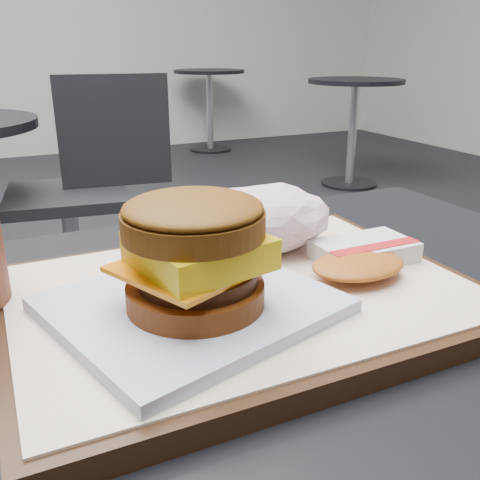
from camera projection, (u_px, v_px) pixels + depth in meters
name	position (u px, v px, depth m)	size (l,w,h in m)	color
serving_tray	(242.00, 298.00, 0.44)	(0.38, 0.28, 0.02)	black
breakfast_sandwich	(194.00, 266.00, 0.38)	(0.23, 0.21, 0.09)	white
hash_brown	(362.00, 257.00, 0.48)	(0.12, 0.09, 0.02)	silver
crumpled_wrapper	(265.00, 218.00, 0.52)	(0.14, 0.11, 0.06)	white
neighbor_chair	(85.00, 180.00, 1.94)	(0.63, 0.47, 0.88)	#99999E
bg_table_near	(354.00, 107.00, 3.75)	(0.66, 0.66, 0.75)	black
bg_table_far	(209.00, 91.00, 5.03)	(0.66, 0.66, 0.75)	black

